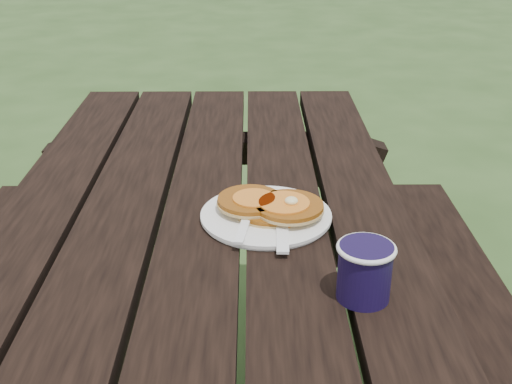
{
  "coord_description": "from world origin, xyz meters",
  "views": [
    {
      "loc": [
        0.09,
        -0.9,
        1.29
      ],
      "look_at": [
        0.1,
        0.12,
        0.8
      ],
      "focal_mm": 45.0,
      "sensor_mm": 36.0,
      "label": 1
    }
  ],
  "objects": [
    {
      "name": "plate",
      "position": [
        0.12,
        0.11,
        0.76
      ],
      "size": [
        0.29,
        0.29,
        0.01
      ],
      "primitive_type": "cylinder",
      "rotation": [
        0.0,
        0.0,
        -0.34
      ],
      "color": "white",
      "rests_on": "picnic_table"
    },
    {
      "name": "pancake_stack",
      "position": [
        0.12,
        0.11,
        0.77
      ],
      "size": [
        0.19,
        0.14,
        0.04
      ],
      "rotation": [
        0.0,
        0.0,
        -0.06
      ],
      "color": "#8B4A0F",
      "rests_on": "plate"
    },
    {
      "name": "knife",
      "position": [
        0.14,
        0.06,
        0.76
      ],
      "size": [
        0.03,
        0.18,
        0.0
      ],
      "primitive_type": "cube",
      "rotation": [
        0.0,
        0.0,
        -0.03
      ],
      "color": "white",
      "rests_on": "plate"
    },
    {
      "name": "coffee_cup",
      "position": [
        0.25,
        -0.13,
        0.8
      ],
      "size": [
        0.08,
        0.08,
        0.09
      ],
      "rotation": [
        0.0,
        0.0,
        0.23
      ],
      "color": "black",
      "rests_on": "picnic_table"
    },
    {
      "name": "fork",
      "position": [
        0.08,
        0.05,
        0.77
      ],
      "size": [
        0.06,
        0.16,
        0.01
      ],
      "primitive_type": null,
      "rotation": [
        0.0,
        0.0,
        -0.16
      ],
      "color": "white",
      "rests_on": "plate"
    }
  ]
}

